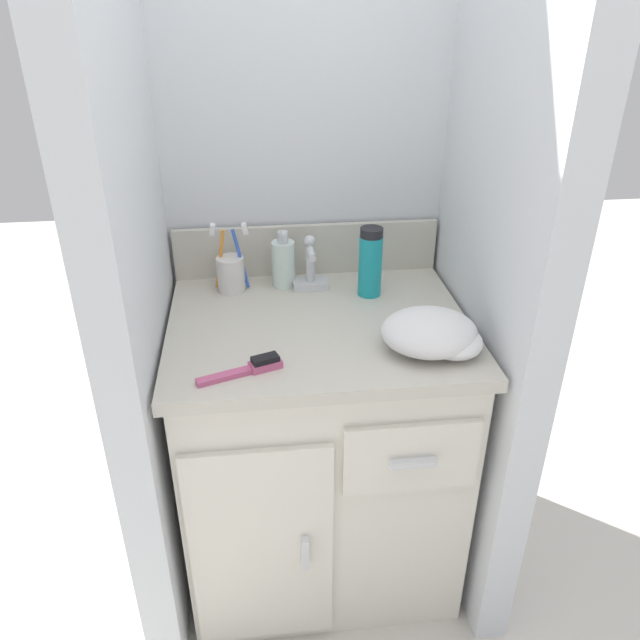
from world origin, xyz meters
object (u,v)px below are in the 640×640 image
object	(u,v)px
soap_dispenser	(283,263)
shaving_cream_can	(370,262)
hairbrush	(252,367)
toothbrush_cup	(231,272)
hand_towel	(435,334)

from	to	relation	value
soap_dispenser	shaving_cream_can	xyz separation A→B (m)	(0.21, -0.08, 0.02)
soap_dispenser	hairbrush	size ratio (longest dim) A/B	0.87
toothbrush_cup	soap_dispenser	world-z (taller)	toothbrush_cup
toothbrush_cup	hairbrush	size ratio (longest dim) A/B	1.01
soap_dispenser	hand_towel	xyz separation A→B (m)	(0.30, -0.36, -0.03)
hairbrush	hand_towel	distance (m)	0.39
toothbrush_cup	hand_towel	distance (m)	0.55
shaving_cream_can	hairbrush	size ratio (longest dim) A/B	1.00
hand_towel	soap_dispenser	bearing A→B (deg)	129.84
shaving_cream_can	soap_dispenser	bearing A→B (deg)	160.30
hand_towel	toothbrush_cup	bearing A→B (deg)	141.51
hairbrush	hand_towel	bearing A→B (deg)	-13.35
soap_dispenser	hairbrush	bearing A→B (deg)	-102.98
soap_dispenser	shaving_cream_can	bearing A→B (deg)	-19.70
soap_dispenser	shaving_cream_can	world-z (taller)	shaving_cream_can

